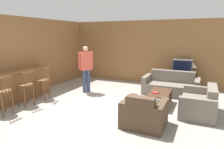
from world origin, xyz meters
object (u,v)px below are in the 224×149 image
(couch_far, at_px, (171,86))
(tv, at_px, (183,66))
(bar_chair_near, at_px, (3,94))
(tv_unit, at_px, (182,81))
(bar_chair_mid, at_px, (26,87))
(table_lamp, at_px, (192,65))
(book_on_table, at_px, (155,93))
(coffee_table, at_px, (160,94))
(person_by_window, at_px, (86,66))
(bar_chair_far, at_px, (43,82))
(loveseat_right, at_px, (200,104))
(armchair_near, at_px, (144,114))

(couch_far, xyz_separation_m, tv, (0.26, 0.89, 0.59))
(bar_chair_near, xyz_separation_m, tv_unit, (3.85, 4.54, -0.25))
(bar_chair_mid, height_order, table_lamp, table_lamp)
(tv, bearing_deg, book_on_table, -101.15)
(coffee_table, height_order, person_by_window, person_by_window)
(bar_chair_near, xyz_separation_m, table_lamp, (4.19, 4.54, 0.38))
(table_lamp, height_order, person_by_window, person_by_window)
(bar_chair_far, xyz_separation_m, person_by_window, (0.81, 1.26, 0.37))
(bar_chair_near, relative_size, book_on_table, 4.80)
(bar_chair_mid, distance_m, loveseat_right, 4.77)
(bar_chair_mid, xyz_separation_m, tv, (3.85, 3.82, 0.31))
(loveseat_right, relative_size, coffee_table, 1.30)
(table_lamp, bearing_deg, book_on_table, -108.62)
(bar_chair_far, xyz_separation_m, tv, (3.85, 3.15, 0.31))
(couch_far, distance_m, tv_unit, 0.93)
(bar_chair_near, xyz_separation_m, armchair_near, (3.43, 0.85, -0.28))
(table_lamp, relative_size, person_by_window, 0.27)
(coffee_table, height_order, table_lamp, table_lamp)
(bar_chair_far, relative_size, tv, 1.46)
(couch_far, distance_m, loveseat_right, 1.78)
(bar_chair_far, bearing_deg, loveseat_right, 9.47)
(bar_chair_mid, distance_m, tv, 5.44)
(bar_chair_near, bearing_deg, book_on_table, 32.52)
(book_on_table, bearing_deg, tv_unit, 78.86)
(loveseat_right, height_order, table_lamp, table_lamp)
(bar_chair_near, xyz_separation_m, book_on_table, (3.38, 2.16, -0.14))
(tv_unit, xyz_separation_m, tv, (0.00, -0.00, 0.56))
(bar_chair_mid, height_order, tv_unit, bar_chair_mid)
(bar_chair_mid, relative_size, tv_unit, 1.01)
(bar_chair_mid, xyz_separation_m, coffee_table, (3.48, 1.64, -0.21))
(loveseat_right, xyz_separation_m, tv_unit, (-0.69, 2.39, 0.03))
(bar_chair_near, bearing_deg, tv, 49.65)
(bar_chair_near, height_order, bar_chair_far, same)
(couch_far, height_order, coffee_table, couch_far)
(bar_chair_mid, distance_m, bar_chair_far, 0.67)
(bar_chair_mid, xyz_separation_m, book_on_table, (3.38, 1.44, -0.14))
(armchair_near, relative_size, coffee_table, 0.88)
(loveseat_right, bearing_deg, armchair_near, -130.76)
(bar_chair_near, height_order, coffee_table, bar_chair_near)
(bar_chair_far, height_order, person_by_window, person_by_window)
(armchair_near, xyz_separation_m, coffee_table, (0.05, 1.51, 0.06))
(bar_chair_mid, relative_size, tv, 1.46)
(tv_unit, xyz_separation_m, book_on_table, (-0.47, -2.38, 0.11))
(coffee_table, bearing_deg, person_by_window, 173.85)
(loveseat_right, bearing_deg, book_on_table, 179.34)
(loveseat_right, xyz_separation_m, tv, (-0.69, 2.39, 0.59))
(bar_chair_mid, distance_m, coffee_table, 3.85)
(book_on_table, bearing_deg, tv, 78.85)
(loveseat_right, distance_m, table_lamp, 2.51)
(couch_far, distance_m, person_by_window, 3.02)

